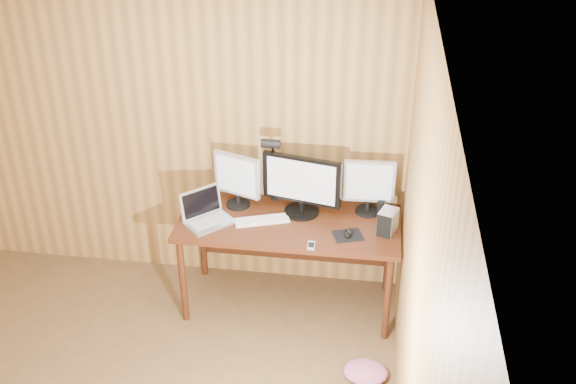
% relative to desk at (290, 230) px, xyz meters
% --- Properties ---
extents(room_shell, '(4.00, 4.00, 4.00)m').
position_rel_desk_xyz_m(room_shell, '(-0.93, -1.70, 0.62)').
color(room_shell, brown).
rests_on(room_shell, ground).
extents(desk, '(1.60, 0.70, 0.75)m').
position_rel_desk_xyz_m(desk, '(0.00, 0.00, 0.00)').
color(desk, '#421D0D').
rests_on(desk, floor).
extents(monitor_center, '(0.58, 0.26, 0.46)m').
position_rel_desk_xyz_m(monitor_center, '(0.07, 0.06, 0.36)').
color(monitor_center, black).
rests_on(monitor_center, desk).
extents(monitor_left, '(0.36, 0.18, 0.42)m').
position_rel_desk_xyz_m(monitor_left, '(-0.41, 0.10, 0.35)').
color(monitor_left, black).
rests_on(monitor_left, desk).
extents(monitor_right, '(0.37, 0.18, 0.42)m').
position_rel_desk_xyz_m(monitor_right, '(0.56, 0.13, 0.35)').
color(monitor_right, black).
rests_on(monitor_right, desk).
extents(laptop, '(0.41, 0.40, 0.23)m').
position_rel_desk_xyz_m(laptop, '(-0.59, -0.15, 0.18)').
color(laptop, silver).
rests_on(laptop, desk).
extents(keyboard, '(0.41, 0.24, 0.02)m').
position_rel_desk_xyz_m(keyboard, '(-0.19, -0.10, 0.13)').
color(keyboard, white).
rests_on(keyboard, desk).
extents(mousepad, '(0.24, 0.22, 0.00)m').
position_rel_desk_xyz_m(mousepad, '(0.43, -0.21, 0.12)').
color(mousepad, black).
rests_on(mousepad, desk).
extents(mouse, '(0.07, 0.11, 0.04)m').
position_rel_desk_xyz_m(mouse, '(0.43, -0.21, 0.14)').
color(mouse, black).
rests_on(mouse, mousepad).
extents(hard_drive, '(0.15, 0.19, 0.18)m').
position_rel_desk_xyz_m(hard_drive, '(0.70, -0.12, 0.21)').
color(hard_drive, silver).
rests_on(hard_drive, desk).
extents(phone, '(0.05, 0.10, 0.01)m').
position_rel_desk_xyz_m(phone, '(0.19, -0.37, 0.13)').
color(phone, silver).
rests_on(phone, desk).
extents(speaker, '(0.05, 0.05, 0.13)m').
position_rel_desk_xyz_m(speaker, '(0.65, 0.08, 0.19)').
color(speaker, black).
rests_on(speaker, desk).
extents(desk_lamp, '(0.14, 0.20, 0.60)m').
position_rel_desk_xyz_m(desk_lamp, '(-0.16, 0.16, 0.49)').
color(desk_lamp, black).
rests_on(desk_lamp, desk).
extents(fabric_pile, '(0.33, 0.28, 0.10)m').
position_rel_desk_xyz_m(fabric_pile, '(0.62, -0.78, -0.58)').
color(fabric_pile, '#BC5B81').
rests_on(fabric_pile, floor).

